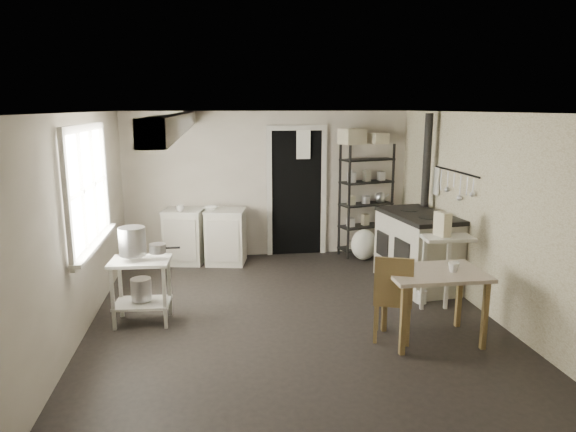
{
  "coord_description": "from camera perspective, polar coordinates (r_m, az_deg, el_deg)",
  "views": [
    {
      "loc": [
        -0.83,
        -5.54,
        2.35
      ],
      "look_at": [
        0.0,
        0.3,
        1.1
      ],
      "focal_mm": 32.0,
      "sensor_mm": 36.0,
      "label": 1
    }
  ],
  "objects": [
    {
      "name": "floor",
      "position": [
        6.08,
        0.41,
        -10.79
      ],
      "size": [
        5.0,
        5.0,
        0.0
      ],
      "primitive_type": "plane",
      "color": "black",
      "rests_on": "ground"
    },
    {
      "name": "ceiling",
      "position": [
        5.6,
        0.44,
        11.45
      ],
      "size": [
        5.0,
        5.0,
        0.0
      ],
      "primitive_type": "plane",
      "rotation": [
        3.14,
        0.0,
        0.0
      ],
      "color": "beige",
      "rests_on": "wall_back"
    },
    {
      "name": "wall_back",
      "position": [
        8.17,
        -2.19,
        3.51
      ],
      "size": [
        4.5,
        0.02,
        2.3
      ],
      "primitive_type": "cube",
      "color": "#BDB3A1",
      "rests_on": "ground"
    },
    {
      "name": "wall_front",
      "position": [
        3.38,
        6.82,
        -8.97
      ],
      "size": [
        4.5,
        0.02,
        2.3
      ],
      "primitive_type": "cube",
      "color": "#BDB3A1",
      "rests_on": "ground"
    },
    {
      "name": "wall_left",
      "position": [
        5.84,
        -21.95,
        -0.77
      ],
      "size": [
        0.02,
        5.0,
        2.3
      ],
      "primitive_type": "cube",
      "color": "#BDB3A1",
      "rests_on": "ground"
    },
    {
      "name": "wall_right",
      "position": [
        6.46,
        20.59,
        0.47
      ],
      "size": [
        0.02,
        5.0,
        2.3
      ],
      "primitive_type": "cube",
      "color": "#BDB3A1",
      "rests_on": "ground"
    },
    {
      "name": "window",
      "position": [
        5.97,
        -21.49,
        2.93
      ],
      "size": [
        0.12,
        1.76,
        1.28
      ],
      "primitive_type": null,
      "color": "beige",
      "rests_on": "wall_left"
    },
    {
      "name": "doorway",
      "position": [
        8.23,
        0.97,
        2.52
      ],
      "size": [
        0.96,
        0.1,
        2.08
      ],
      "primitive_type": null,
      "color": "beige",
      "rests_on": "ground"
    },
    {
      "name": "ceiling_beam",
      "position": [
        5.56,
        -12.09,
        10.15
      ],
      "size": [
        0.18,
        5.0,
        0.18
      ],
      "primitive_type": null,
      "color": "beige",
      "rests_on": "ceiling"
    },
    {
      "name": "wallpaper_panel",
      "position": [
        6.45,
        20.51,
        0.47
      ],
      "size": [
        0.01,
        5.0,
        2.3
      ],
      "primitive_type": null,
      "color": "beige",
      "rests_on": "wall_right"
    },
    {
      "name": "utensil_rail",
      "position": [
        6.89,
        18.02,
        4.71
      ],
      "size": [
        0.06,
        1.2,
        0.44
      ],
      "primitive_type": null,
      "color": "silver",
      "rests_on": "wall_right"
    },
    {
      "name": "prep_table",
      "position": [
        5.93,
        -15.94,
        -7.72
      ],
      "size": [
        0.66,
        0.49,
        0.73
      ],
      "primitive_type": null,
      "rotation": [
        0.0,
        0.0,
        -0.06
      ],
      "color": "beige",
      "rests_on": "ground"
    },
    {
      "name": "stockpot",
      "position": [
        5.78,
        -16.92,
        -2.7
      ],
      "size": [
        0.37,
        0.37,
        0.31
      ],
      "primitive_type": "cylinder",
      "rotation": [
        0.0,
        0.0,
        0.37
      ],
      "color": "silver",
      "rests_on": "prep_table"
    },
    {
      "name": "saucepan",
      "position": [
        5.77,
        -14.29,
        -3.5
      ],
      "size": [
        0.22,
        0.22,
        0.1
      ],
      "primitive_type": "cylinder",
      "rotation": [
        0.0,
        0.0,
        0.3
      ],
      "color": "silver",
      "rests_on": "prep_table"
    },
    {
      "name": "bucket",
      "position": [
        5.95,
        -16.0,
        -7.82
      ],
      "size": [
        0.28,
        0.28,
        0.24
      ],
      "primitive_type": "cylinder",
      "rotation": [
        0.0,
        0.0,
        -0.29
      ],
      "color": "silver",
      "rests_on": "prep_table"
    },
    {
      "name": "base_cabinets",
      "position": [
        7.95,
        -9.19,
        -1.94
      ],
      "size": [
        1.36,
        0.78,
        0.84
      ],
      "primitive_type": null,
      "rotation": [
        0.0,
        0.0,
        -0.19
      ],
      "color": "beige",
      "rests_on": "ground"
    },
    {
      "name": "mixing_bowl",
      "position": [
        7.79,
        -8.66,
        1.5
      ],
      "size": [
        0.29,
        0.29,
        0.07
      ],
      "primitive_type": "imported",
      "rotation": [
        0.0,
        0.0,
        0.05
      ],
      "color": "white",
      "rests_on": "base_cabinets"
    },
    {
      "name": "counter_cup",
      "position": [
        7.75,
        -11.92,
        1.43
      ],
      "size": [
        0.16,
        0.16,
        0.09
      ],
      "primitive_type": "imported",
      "rotation": [
        0.0,
        0.0,
        0.41
      ],
      "color": "white",
      "rests_on": "base_cabinets"
    },
    {
      "name": "shelf_rack",
      "position": [
        8.32,
        8.67,
        2.14
      ],
      "size": [
        0.91,
        0.55,
        1.79
      ],
      "primitive_type": null,
      "rotation": [
        0.0,
        0.0,
        0.28
      ],
      "color": "black",
      "rests_on": "ground"
    },
    {
      "name": "shelf_jar",
      "position": [
        8.2,
        7.09,
        5.01
      ],
      "size": [
        0.09,
        0.09,
        0.19
      ],
      "primitive_type": "imported",
      "rotation": [
        0.0,
        0.0,
        0.03
      ],
      "color": "white",
      "rests_on": "shelf_rack"
    },
    {
      "name": "storage_box_a",
      "position": [
        8.1,
        7.16,
        9.47
      ],
      "size": [
        0.43,
        0.4,
        0.24
      ],
      "primitive_type": "cube",
      "rotation": [
        0.0,
        0.0,
        0.33
      ],
      "color": "beige",
      "rests_on": "shelf_rack"
    },
    {
      "name": "storage_box_b",
      "position": [
        8.25,
        10.01,
        9.29
      ],
      "size": [
        0.32,
        0.3,
        0.17
      ],
      "primitive_type": "cube",
      "rotation": [
        0.0,
        0.0,
        0.29
      ],
      "color": "beige",
      "rests_on": "shelf_rack"
    },
    {
      "name": "stove",
      "position": [
        7.1,
        14.11,
        -4.01
      ],
      "size": [
        0.84,
        1.33,
        0.98
      ],
      "primitive_type": null,
      "rotation": [
        0.0,
        0.0,
        0.13
      ],
      "color": "beige",
      "rests_on": "ground"
    },
    {
      "name": "stovepipe",
      "position": [
        7.42,
        15.16,
        5.67
      ],
      "size": [
        0.12,
        0.12,
        1.49
      ],
      "primitive_type": null,
      "rotation": [
        0.0,
        0.0,
        -0.06
      ],
      "color": "black",
      "rests_on": "stove"
    },
    {
      "name": "side_ledge",
      "position": [
        6.35,
        17.11,
        -6.19
      ],
      "size": [
        0.6,
        0.34,
        0.89
      ],
      "primitive_type": null,
      "rotation": [
        0.0,
        0.0,
        -0.06
      ],
      "color": "beige",
      "rests_on": "ground"
    },
    {
      "name": "oats_box",
      "position": [
        6.2,
        16.77,
        -1.05
      ],
      "size": [
        0.16,
        0.21,
        0.28
      ],
      "primitive_type": "cube",
      "rotation": [
        0.0,
        0.0,
        0.26
      ],
      "color": "beige",
      "rests_on": "side_ledge"
    },
    {
      "name": "work_table",
      "position": [
        5.51,
        15.81,
        -9.47
      ],
      "size": [
        0.97,
        0.68,
        0.74
      ],
      "primitive_type": null,
      "rotation": [
        0.0,
        0.0,
        -0.0
      ],
      "color": "#C0B4A3",
      "rests_on": "ground"
    },
    {
      "name": "table_cup",
      "position": [
        5.39,
        17.94,
        -5.22
      ],
      "size": [
        0.14,
        0.14,
        0.1
      ],
      "primitive_type": "imported",
      "rotation": [
        0.0,
        0.0,
        0.3
      ],
      "color": "white",
      "rests_on": "work_table"
    },
    {
      "name": "chair",
      "position": [
        5.42,
        11.61,
        -8.44
      ],
      "size": [
        0.49,
        0.51,
        0.92
      ],
      "primitive_type": null,
      "rotation": [
        0.0,
        0.0,
        -0.36
      ],
      "color": "brown",
      "rests_on": "ground"
    },
    {
      "name": "flour_sack",
      "position": [
        8.14,
        8.43,
        -3.2
      ],
      "size": [
        0.46,
        0.4,
        0.49
      ],
      "primitive_type": "ellipsoid",
      "rotation": [
        0.0,
        0.0,
        0.15
      ],
      "color": "white",
      "rests_on": "ground"
    },
    {
      "name": "floor_crock",
      "position": [
        6.57,
        14.6,
        -8.71
      ],
      "size": [
        0.14,
        0.14,
        0.16
      ],
      "primitive_type": "cylinder",
      "rotation": [
        0.0,
        0.0,
        -0.07
      ],
      "color": "white",
      "rests_on": "ground"
    }
  ]
}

